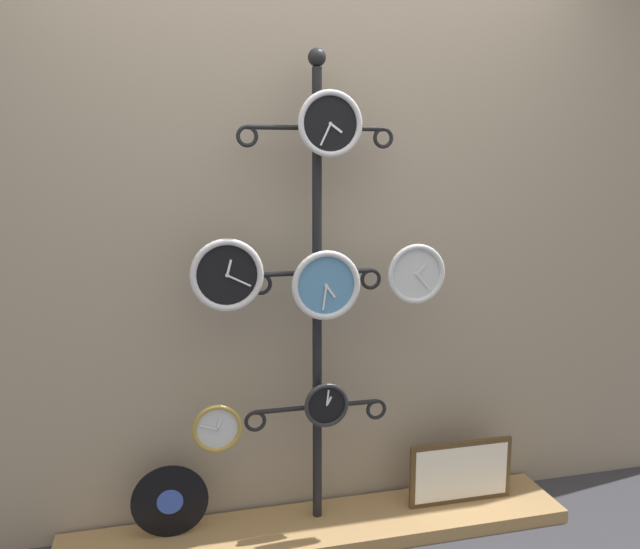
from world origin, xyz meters
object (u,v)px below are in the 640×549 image
(display_stand, at_px, (317,371))
(clock_middle_center, at_px, (326,285))
(clock_bottom_left, at_px, (217,428))
(clock_middle_left, at_px, (227,275))
(clock_bottom_center, at_px, (326,405))
(vinyl_record, at_px, (170,501))
(picture_frame, at_px, (461,472))
(clock_top_center, at_px, (330,124))
(clock_middle_right, at_px, (416,274))

(display_stand, xyz_separation_m, clock_middle_center, (0.01, -0.10, 0.39))
(clock_bottom_left, bearing_deg, clock_middle_left, 12.29)
(clock_bottom_center, height_order, vinyl_record, clock_bottom_center)
(clock_bottom_center, bearing_deg, clock_middle_left, -179.94)
(display_stand, xyz_separation_m, picture_frame, (0.66, -0.05, -0.52))
(clock_top_center, xyz_separation_m, picture_frame, (0.63, 0.04, -1.54))
(picture_frame, bearing_deg, clock_middle_center, -175.94)
(display_stand, bearing_deg, clock_bottom_center, -76.70)
(clock_middle_right, xyz_separation_m, clock_bottom_left, (-0.83, -0.00, -0.59))
(display_stand, height_order, vinyl_record, display_stand)
(clock_middle_center, distance_m, clock_bottom_center, 0.51)
(vinyl_record, relative_size, picture_frame, 0.64)
(clock_bottom_left, bearing_deg, clock_top_center, -0.07)
(clock_top_center, height_order, clock_bottom_left, clock_top_center)
(clock_middle_left, distance_m, clock_middle_right, 0.78)
(display_stand, distance_m, picture_frame, 0.84)
(clock_middle_left, xyz_separation_m, picture_frame, (1.04, 0.03, -0.96))
(display_stand, bearing_deg, picture_frame, -4.36)
(display_stand, xyz_separation_m, clock_top_center, (0.03, -0.09, 1.02))
(clock_bottom_center, bearing_deg, picture_frame, 2.63)
(clock_bottom_left, height_order, vinyl_record, clock_bottom_left)
(clock_middle_center, xyz_separation_m, clock_bottom_left, (-0.45, 0.00, -0.56))
(clock_top_center, height_order, clock_middle_right, clock_top_center)
(display_stand, distance_m, clock_top_center, 1.02)
(display_stand, relative_size, clock_middle_right, 8.07)
(picture_frame, bearing_deg, clock_top_center, -176.16)
(vinyl_record, bearing_deg, clock_middle_left, -15.56)
(vinyl_record, bearing_deg, picture_frame, -1.76)
(display_stand, relative_size, picture_frame, 4.12)
(picture_frame, bearing_deg, clock_middle_right, -171.11)
(clock_middle_center, bearing_deg, picture_frame, 4.06)
(clock_top_center, relative_size, vinyl_record, 0.81)
(display_stand, height_order, picture_frame, display_stand)
(vinyl_record, xyz_separation_m, picture_frame, (1.29, -0.04, -0.01))
(clock_middle_left, bearing_deg, picture_frame, 1.65)
(clock_bottom_left, xyz_separation_m, vinyl_record, (-0.20, 0.08, -0.33))
(clock_middle_left, distance_m, picture_frame, 1.42)
(clock_bottom_left, xyz_separation_m, clock_bottom_center, (0.45, 0.01, 0.05))
(clock_bottom_left, height_order, picture_frame, clock_bottom_left)
(clock_top_center, relative_size, picture_frame, 0.52)
(clock_top_center, relative_size, clock_bottom_left, 1.28)
(picture_frame, bearing_deg, display_stand, 175.64)
(clock_top_center, bearing_deg, clock_middle_left, 178.23)
(clock_bottom_left, height_order, clock_bottom_center, clock_bottom_center)
(clock_middle_right, distance_m, clock_bottom_center, 0.66)
(clock_top_center, relative_size, clock_bottom_center, 1.35)
(clock_bottom_left, relative_size, clock_bottom_center, 1.05)
(clock_bottom_left, relative_size, vinyl_record, 0.64)
(clock_middle_left, height_order, clock_middle_center, clock_middle_left)
(clock_middle_right, height_order, clock_bottom_center, clock_middle_right)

